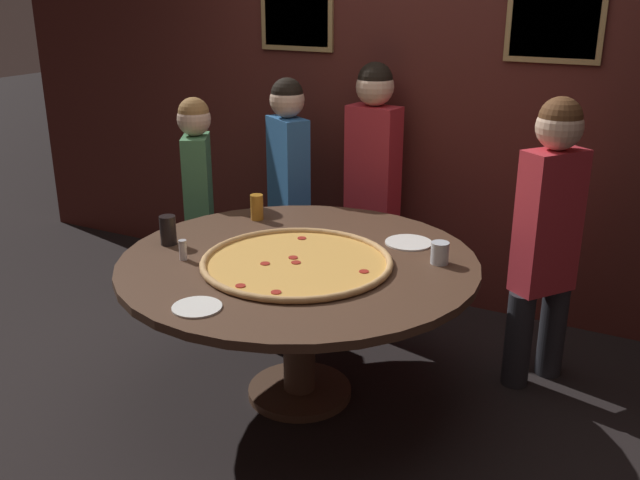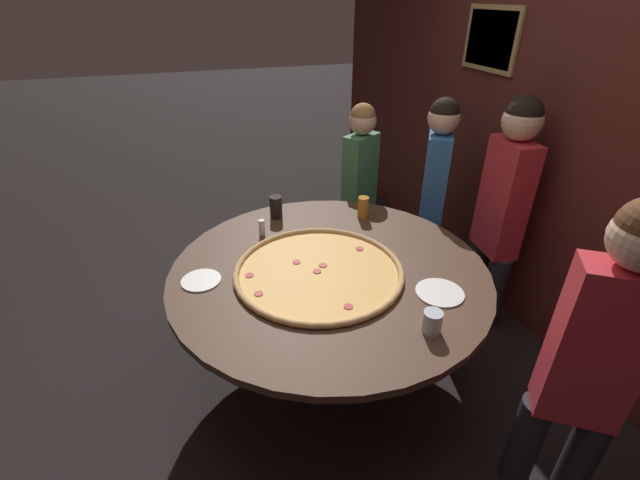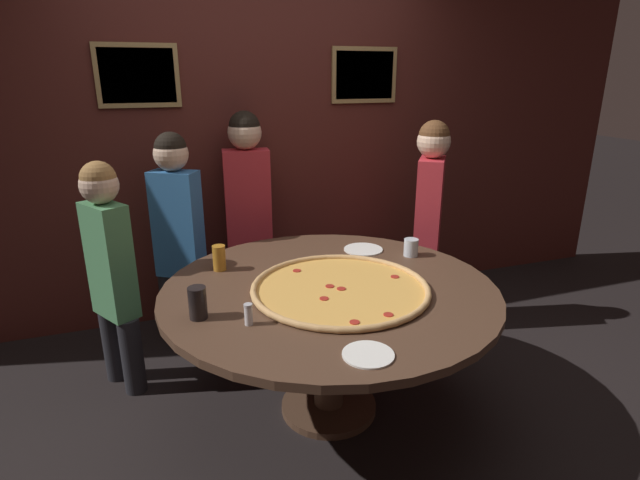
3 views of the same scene
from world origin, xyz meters
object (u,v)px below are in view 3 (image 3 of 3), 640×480
object	(u,v)px
giant_pizza	(340,288)
drink_cup_far_left	(411,247)
white_plate_far_back	(363,249)
diner_centre_back	(429,214)
drink_cup_front_edge	(219,258)
white_plate_right_side	(368,355)
diner_far_right	(248,207)
dining_table	(329,307)
condiment_shaker	(248,314)
diner_far_left	(111,265)
diner_side_left	(178,229)
drink_cup_near_right	(198,303)

from	to	relation	value
giant_pizza	drink_cup_far_left	distance (m)	0.66
white_plate_far_back	diner_centre_back	distance (m)	0.68
giant_pizza	drink_cup_front_edge	size ratio (longest dim) A/B	6.37
white_plate_right_side	diner_far_right	world-z (taller)	diner_far_right
dining_table	diner_far_right	world-z (taller)	diner_far_right
condiment_shaker	diner_far_left	xyz separation A→B (m)	(-0.59, 0.89, -0.03)
diner_centre_back	white_plate_far_back	bearing A→B (deg)	-30.56
diner_far_left	diner_side_left	world-z (taller)	diner_side_left
condiment_shaker	diner_centre_back	world-z (taller)	diner_centre_back
diner_far_left	diner_centre_back	world-z (taller)	diner_centre_back
giant_pizza	white_plate_right_side	distance (m)	0.61
drink_cup_far_left	white_plate_far_back	size ratio (longest dim) A/B	0.44
drink_cup_far_left	diner_side_left	xyz separation A→B (m)	(-1.27, 0.78, 0.02)
dining_table	diner_far_left	size ratio (longest dim) A/B	1.27
drink_cup_far_left	diner_centre_back	xyz separation A→B (m)	(0.39, 0.46, 0.05)
white_plate_far_back	condiment_shaker	xyz separation A→B (m)	(-0.86, -0.70, 0.05)
dining_table	giant_pizza	distance (m)	0.15
drink_cup_front_edge	drink_cup_far_left	bearing A→B (deg)	-7.87
drink_cup_front_edge	condiment_shaker	xyz separation A→B (m)	(0.02, -0.67, -0.02)
drink_cup_front_edge	white_plate_far_back	size ratio (longest dim) A/B	0.59
condiment_shaker	diner_side_left	world-z (taller)	diner_side_left
drink_cup_far_left	condiment_shaker	distance (m)	1.20
drink_cup_front_edge	drink_cup_near_right	bearing A→B (deg)	-108.06
diner_far_left	diner_far_right	bearing A→B (deg)	-87.24
drink_cup_near_right	diner_side_left	world-z (taller)	diner_side_left
giant_pizza	white_plate_far_back	size ratio (longest dim) A/B	3.78
drink_cup_front_edge	diner_side_left	world-z (taller)	diner_side_left
dining_table	diner_side_left	xyz separation A→B (m)	(-0.66, 1.04, 0.19)
drink_cup_front_edge	diner_centre_back	xyz separation A→B (m)	(1.49, 0.31, 0.03)
dining_table	white_plate_far_back	bearing A→B (deg)	48.73
drink_cup_far_left	white_plate_far_back	world-z (taller)	drink_cup_far_left
drink_cup_near_right	diner_far_left	distance (m)	0.85
dining_table	diner_centre_back	xyz separation A→B (m)	(1.00, 0.71, 0.22)
diner_far_left	diner_centre_back	size ratio (longest dim) A/B	0.91
diner_side_left	drink_cup_front_edge	bearing A→B (deg)	137.54
dining_table	diner_centre_back	size ratio (longest dim) A/B	1.15
drink_cup_near_right	diner_far_right	distance (m)	1.44
giant_pizza	diner_centre_back	xyz separation A→B (m)	(0.97, 0.78, 0.08)
diner_centre_back	white_plate_right_side	bearing A→B (deg)	-2.94
white_plate_far_back	diner_side_left	distance (m)	1.21
drink_cup_far_left	condiment_shaker	world-z (taller)	drink_cup_far_left
drink_cup_far_left	diner_side_left	size ratio (longest dim) A/B	0.07
drink_cup_near_right	condiment_shaker	world-z (taller)	drink_cup_near_right
diner_centre_back	dining_table	bearing A→B (deg)	-19.08
dining_table	drink_cup_far_left	size ratio (longest dim) A/B	16.54
drink_cup_far_left	diner_centre_back	distance (m)	0.60
drink_cup_front_edge	diner_side_left	distance (m)	0.65
dining_table	diner_centre_back	distance (m)	1.25
white_plate_far_back	diner_far_left	size ratio (longest dim) A/B	0.18
white_plate_right_side	diner_side_left	distance (m)	1.79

